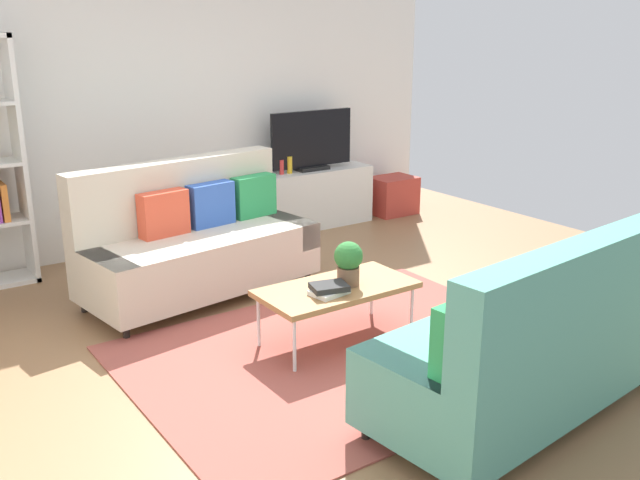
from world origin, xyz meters
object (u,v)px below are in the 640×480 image
object	(u,v)px
storage_trunk	(393,195)
bottle_1	(290,165)
coffee_table	(337,290)
tv_console	(311,198)
potted_plant	(348,261)
couch_green	(528,345)
couch_beige	(196,242)
table_book_0	(329,292)
bottle_0	(282,167)
tv	(312,141)
vase_0	(262,167)

from	to	relation	value
storage_trunk	bottle_1	size ratio (longest dim) A/B	2.87
coffee_table	storage_trunk	xyz separation A→B (m)	(2.64, 2.51, -0.17)
tv_console	bottle_1	world-z (taller)	bottle_1
storage_trunk	potted_plant	size ratio (longest dim) A/B	1.66
couch_green	coffee_table	size ratio (longest dim) A/B	1.80
tv_console	couch_beige	bearing A→B (deg)	-148.52
storage_trunk	couch_green	bearing A→B (deg)	-120.84
potted_plant	tv_console	bearing A→B (deg)	61.05
table_book_0	bottle_0	distance (m)	2.97
couch_green	tv_console	bearing A→B (deg)	66.87
table_book_0	bottle_0	xyz separation A→B (m)	(1.27, 2.66, 0.28)
tv_console	table_book_0	bearing A→B (deg)	-121.71
storage_trunk	potted_plant	xyz separation A→B (m)	(-2.55, -2.53, 0.37)
couch_beige	storage_trunk	bearing A→B (deg)	-168.31
potted_plant	bottle_0	bearing A→B (deg)	67.81
table_book_0	couch_green	bearing A→B (deg)	-72.33
couch_green	storage_trunk	world-z (taller)	couch_green
tv	storage_trunk	size ratio (longest dim) A/B	1.92
potted_plant	bottle_1	world-z (taller)	bottle_1
tv	coffee_table	bearing A→B (deg)	-120.71
tv_console	bottle_1	xyz separation A→B (m)	(-0.30, -0.04, 0.41)
couch_beige	potted_plant	bearing A→B (deg)	100.42
storage_trunk	vase_0	xyz separation A→B (m)	(-1.68, 0.15, 0.50)
couch_green	bottle_1	distance (m)	4.11
table_book_0	bottle_0	world-z (taller)	bottle_0
tv	bottle_1	bearing A→B (deg)	-176.16
table_book_0	vase_0	xyz separation A→B (m)	(1.09, 2.75, 0.28)
coffee_table	tv_console	distance (m)	3.03
couch_green	bottle_1	xyz separation A→B (m)	(0.95, 3.99, 0.28)
bottle_0	potted_plant	bearing A→B (deg)	-112.19
tv_console	potted_plant	xyz separation A→B (m)	(-1.45, -2.63, 0.27)
bottle_0	tv	bearing A→B (deg)	2.87
couch_beige	coffee_table	world-z (taller)	couch_beige
couch_green	vase_0	distance (m)	4.15
tv	storage_trunk	xyz separation A→B (m)	(1.10, -0.08, -0.73)
couch_green	bottle_0	size ratio (longest dim) A/B	12.75
couch_beige	potted_plant	xyz separation A→B (m)	(0.48, -1.44, 0.14)
couch_green	table_book_0	distance (m)	1.39
couch_green	potted_plant	world-z (taller)	couch_green
coffee_table	tv	world-z (taller)	tv
potted_plant	bottle_1	xyz separation A→B (m)	(1.16, 2.59, 0.14)
vase_0	storage_trunk	bearing A→B (deg)	-5.10
coffee_table	tv_console	size ratio (longest dim) A/B	0.79
storage_trunk	tv_console	bearing A→B (deg)	174.81
couch_beige	vase_0	size ratio (longest dim) A/B	12.34
couch_green	coffee_table	bearing A→B (deg)	95.59
couch_beige	tv	distance (m)	2.31
couch_beige	couch_green	xyz separation A→B (m)	(0.69, -2.85, -0.01)
couch_beige	coffee_table	bearing A→B (deg)	97.62
coffee_table	potted_plant	size ratio (longest dim) A/B	3.52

